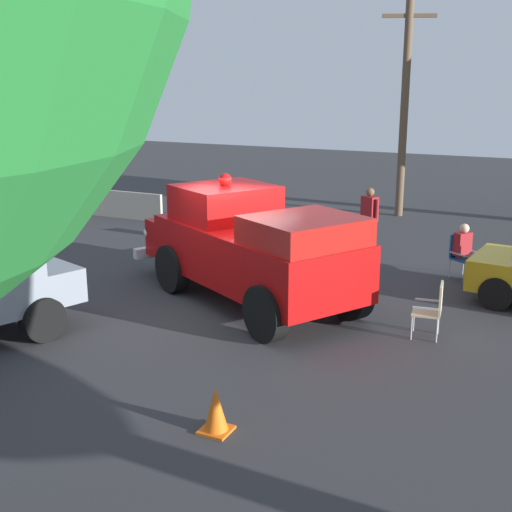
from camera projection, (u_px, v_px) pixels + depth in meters
name	position (u px, v px, depth m)	size (l,w,h in m)	color
ground_plane	(225.00, 305.00, 13.85)	(60.00, 60.00, 0.00)	#333335
vintage_fire_truck	(250.00, 246.00, 13.80)	(6.25, 4.82, 2.59)	black
lawn_chair_near_truck	(461.00, 253.00, 15.66)	(0.68, 0.68, 1.02)	#B7BABF
lawn_chair_by_car	(230.00, 225.00, 18.63)	(0.69, 0.69, 1.02)	#B7BABF
lawn_chair_spare	(433.00, 306.00, 12.00)	(0.56, 0.57, 1.02)	#B7BABF
spectator_seated	(465.00, 249.00, 15.52)	(0.65, 0.61, 1.29)	#383842
spectator_standing	(369.00, 214.00, 18.20)	(0.61, 0.42, 1.68)	#2D334C
utility_pole	(404.00, 105.00, 21.90)	(1.63, 0.73, 7.02)	brown
traffic_cone	(216.00, 410.00, 8.85)	(0.40, 0.40, 0.64)	orange
background_fence	(8.00, 193.00, 24.46)	(13.25, 0.12, 0.90)	#A8A393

